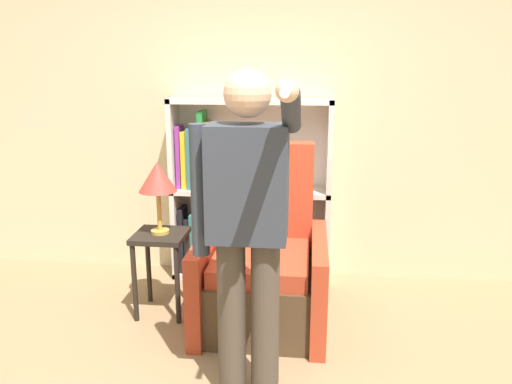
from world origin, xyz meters
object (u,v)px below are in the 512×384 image
object	(u,v)px
bookcase	(233,193)
person_standing	(247,222)
table_lamp	(158,179)
side_table	(161,251)
armchair	(263,269)

from	to	relation	value
bookcase	person_standing	distance (m)	1.66
table_lamp	side_table	bearing A→B (deg)	-45.00
table_lamp	armchair	bearing A→B (deg)	-0.85
side_table	table_lamp	xyz separation A→B (m)	(-0.00, 0.00, 0.53)
armchair	bookcase	bearing A→B (deg)	114.20
armchair	side_table	bearing A→B (deg)	179.15
person_standing	armchair	bearing A→B (deg)	90.30
bookcase	table_lamp	distance (m)	0.87
bookcase	person_standing	size ratio (longest dim) A/B	0.86
armchair	table_lamp	world-z (taller)	armchair
bookcase	person_standing	xyz separation A→B (m)	(0.33, -1.61, 0.27)
bookcase	side_table	bearing A→B (deg)	-119.82
armchair	person_standing	xyz separation A→B (m)	(0.00, -0.88, 0.63)
bookcase	table_lamp	size ratio (longest dim) A/B	2.94
side_table	table_lamp	distance (m)	0.53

